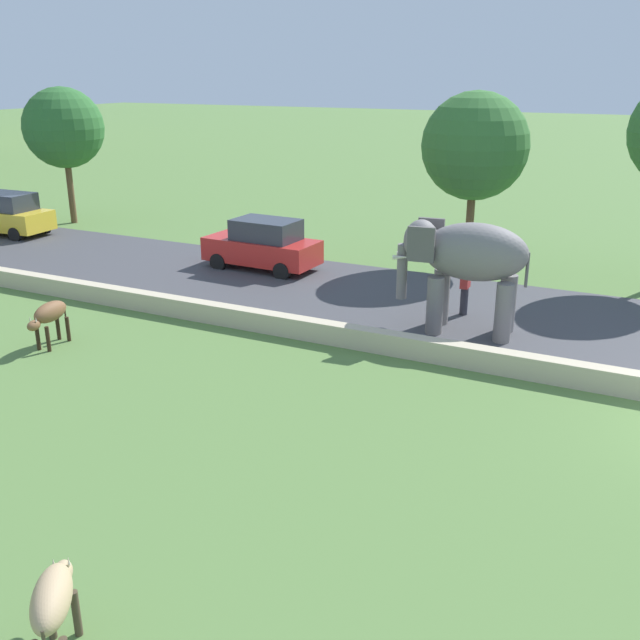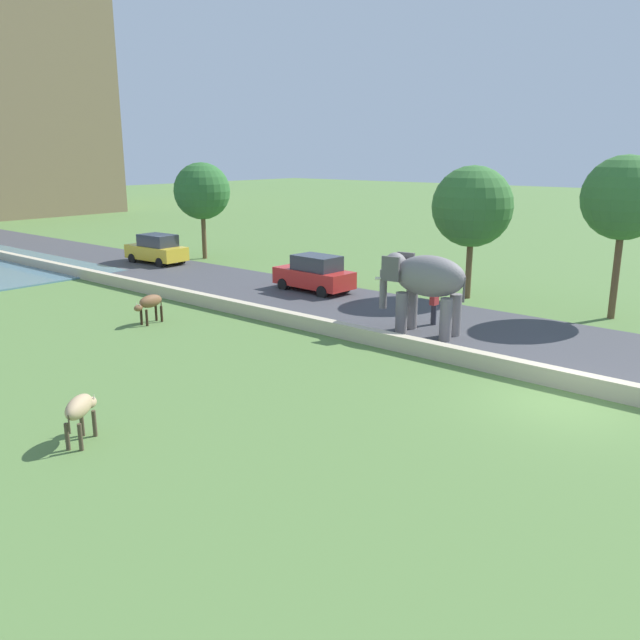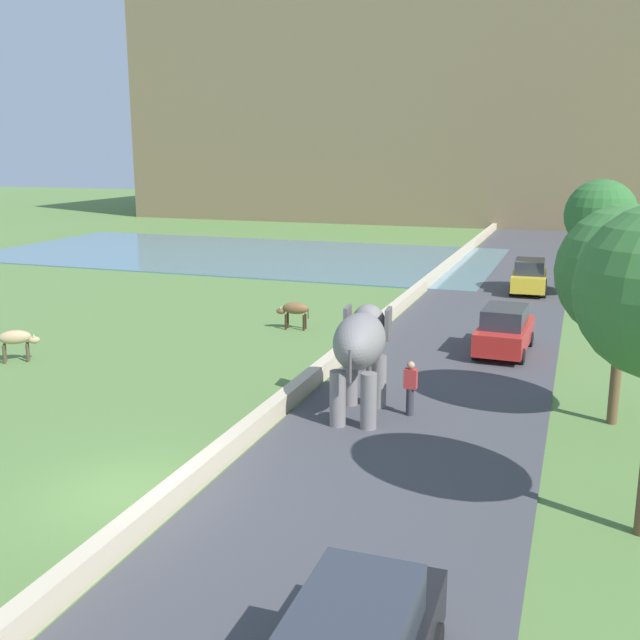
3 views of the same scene
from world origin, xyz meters
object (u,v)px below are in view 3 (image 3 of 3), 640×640
(elephant, at_px, (361,346))
(car_red, at_px, (504,330))
(person_beside_elephant, at_px, (410,387))
(cow_tan, at_px, (17,339))
(car_yellow, at_px, (529,277))
(cow_brown, at_px, (294,310))

(elephant, bearing_deg, car_red, 68.29)
(person_beside_elephant, height_order, cow_tan, person_beside_elephant)
(car_yellow, height_order, cow_brown, car_yellow)
(cow_brown, bearing_deg, person_beside_elephant, -51.74)
(elephant, distance_m, cow_tan, 13.15)
(person_beside_elephant, bearing_deg, car_yellow, 84.87)
(elephant, relative_size, cow_tan, 2.68)
(person_beside_elephant, xyz_separation_m, cow_tan, (-14.40, 0.91, -0.04))
(car_red, distance_m, cow_tan, 17.55)
(car_yellow, height_order, cow_tan, car_yellow)
(car_red, xyz_separation_m, cow_tan, (-16.20, -6.74, -0.06))
(car_red, bearing_deg, elephant, -111.71)
(person_beside_elephant, height_order, cow_brown, person_beside_elephant)
(cow_brown, bearing_deg, car_yellow, 52.77)
(elephant, height_order, car_red, elephant)
(car_yellow, bearing_deg, cow_tan, -130.07)
(person_beside_elephant, relative_size, cow_brown, 1.15)
(cow_brown, distance_m, cow_tan, 10.84)
(cow_brown, bearing_deg, elephant, -58.59)
(cow_brown, relative_size, cow_tan, 1.07)
(elephant, distance_m, person_beside_elephant, 1.82)
(car_yellow, bearing_deg, person_beside_elephant, -95.13)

